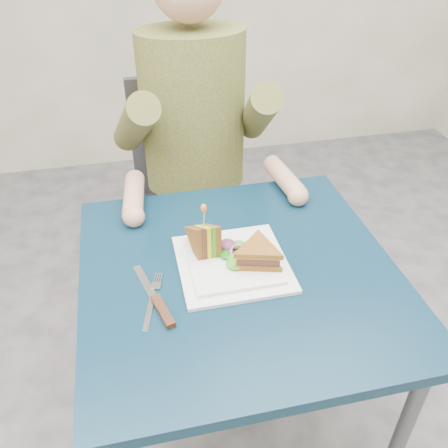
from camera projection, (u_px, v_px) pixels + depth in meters
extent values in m
plane|color=#545456|center=(235.00, 436.00, 1.56)|extent=(4.00, 4.00, 0.00)
cube|color=#081F2F|center=(239.00, 274.00, 1.14)|extent=(0.75, 0.75, 0.03)
cylinder|color=#595B5E|center=(119.00, 307.00, 1.55)|extent=(0.04, 0.04, 0.70)
cylinder|color=#595B5E|center=(303.00, 278.00, 1.67)|extent=(0.04, 0.04, 0.70)
cube|color=#47474C|center=(197.00, 214.00, 1.81)|extent=(0.42, 0.40, 0.04)
cube|color=#47474C|center=(186.00, 134.00, 1.81)|extent=(0.42, 0.03, 0.46)
cylinder|color=#47474C|center=(159.00, 296.00, 1.78)|extent=(0.02, 0.02, 0.43)
cylinder|color=#47474C|center=(252.00, 282.00, 1.85)|extent=(0.02, 0.02, 0.43)
cylinder|color=#47474C|center=(151.00, 242.00, 2.05)|extent=(0.02, 0.02, 0.43)
cylinder|color=#47474C|center=(232.00, 231.00, 2.12)|extent=(0.02, 0.02, 0.43)
cylinder|color=brown|center=(193.00, 112.00, 1.55)|extent=(0.34, 0.34, 0.52)
cylinder|color=brown|center=(135.00, 125.00, 1.43)|extent=(0.15, 0.39, 0.31)
cylinder|color=tan|center=(134.00, 196.00, 1.35)|extent=(0.08, 0.20, 0.06)
sphere|color=tan|center=(134.00, 216.00, 1.27)|extent=(0.06, 0.06, 0.06)
cylinder|color=brown|center=(258.00, 113.00, 1.50)|extent=(0.15, 0.39, 0.31)
cylinder|color=tan|center=(285.00, 178.00, 1.43)|extent=(0.08, 0.20, 0.06)
sphere|color=tan|center=(298.00, 196.00, 1.35)|extent=(0.06, 0.06, 0.06)
cube|color=white|center=(233.00, 264.00, 1.14)|extent=(0.26, 0.26, 0.01)
cube|color=white|center=(233.00, 261.00, 1.14)|extent=(0.21, 0.21, 0.01)
cube|color=silver|center=(149.00, 311.00, 1.02)|extent=(0.04, 0.12, 0.00)
cube|color=silver|center=(156.00, 286.00, 1.08)|extent=(0.03, 0.03, 0.00)
cube|color=silver|center=(155.00, 278.00, 1.10)|extent=(0.01, 0.03, 0.00)
cube|color=silver|center=(157.00, 278.00, 1.10)|extent=(0.01, 0.03, 0.00)
cube|color=silver|center=(159.00, 278.00, 1.10)|extent=(0.01, 0.03, 0.00)
cube|color=silver|center=(161.00, 278.00, 1.10)|extent=(0.01, 0.03, 0.00)
cube|color=silver|center=(146.00, 284.00, 1.09)|extent=(0.05, 0.14, 0.00)
cube|color=black|center=(163.00, 311.00, 1.01)|extent=(0.04, 0.10, 0.01)
cylinder|color=silver|center=(158.00, 302.00, 1.03)|extent=(0.01, 0.01, 0.00)
cylinder|color=silver|center=(167.00, 317.00, 0.99)|extent=(0.01, 0.01, 0.00)
cylinder|color=tan|center=(204.00, 218.00, 1.10)|extent=(0.01, 0.01, 0.06)
ellipsoid|color=orange|center=(204.00, 208.00, 1.08)|extent=(0.01, 0.01, 0.02)
torus|color=#9E4C7A|center=(238.00, 252.00, 1.13)|extent=(0.04, 0.04, 0.02)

